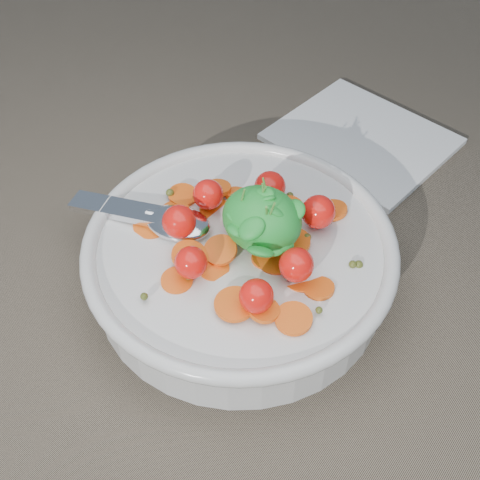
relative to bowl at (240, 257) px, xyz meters
The scene contains 3 objects.
ground 0.04m from the bowl, 66.92° to the left, with size 6.00×6.00×0.00m, color #7A6C57.
bowl is the anchor object (origin of this frame).
napkin 0.24m from the bowl, 93.37° to the left, with size 0.18×0.15×0.01m, color white.
Camera 1 is at (0.20, -0.29, 0.42)m, focal length 45.00 mm.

